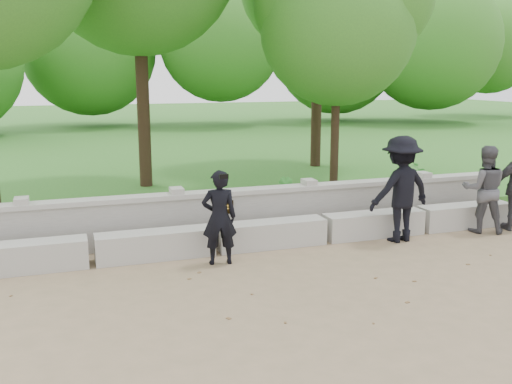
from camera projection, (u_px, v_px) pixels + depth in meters
ground at (251, 292)px, 7.80m from camera, size 80.00×80.00×0.00m
lawn at (131, 152)px, 20.76m from camera, size 40.00×22.00×0.25m
concrete_bench at (215, 239)px, 9.52m from camera, size 11.90×0.45×0.45m
parapet_wall at (205, 216)px, 10.12m from camera, size 12.50×0.35×0.90m
man_main at (219, 217)px, 8.84m from camera, size 0.59×0.53×1.50m
visitor_left at (484, 189)px, 10.63m from camera, size 1.00×0.92×1.64m
visitor_mid at (400, 189)px, 10.03m from camera, size 1.30×0.85×1.88m
tree_near_right at (338, 15)px, 13.10m from camera, size 3.62×3.62×5.82m
shrub_b at (286, 194)px, 11.38m from camera, size 0.45×0.47×0.66m
shrub_c at (424, 178)px, 13.18m from camera, size 0.76×0.73×0.64m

